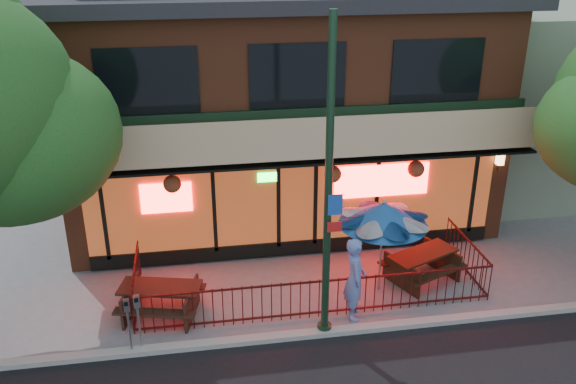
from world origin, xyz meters
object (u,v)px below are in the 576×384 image
parking_meter_near (138,314)px  pedestrian (355,279)px  street_light (328,204)px  picnic_table_left (161,296)px  parking_meter_far (128,317)px  picnic_table_right (422,262)px  patio_umbrella (383,214)px

parking_meter_near → pedestrian: bearing=6.0°
street_light → parking_meter_near: 4.57m
street_light → picnic_table_left: 4.63m
parking_meter_far → picnic_table_right: bearing=14.7°
picnic_table_right → parking_meter_near: (-6.94, -1.79, 0.42)m
patio_umbrella → pedestrian: patio_umbrella is taller
parking_meter_far → street_light: bearing=1.1°
pedestrian → parking_meter_near: pedestrian is taller
street_light → picnic_table_right: bearing=31.3°
patio_umbrella → parking_meter_near: 6.03m
picnic_table_right → street_light: bearing=-148.7°
street_light → patio_umbrella: size_ratio=2.86×
street_light → pedestrian: size_ratio=3.48×
street_light → patio_umbrella: (1.72, 1.52, -1.06)m
picnic_table_right → parking_meter_far: 7.39m
street_light → parking_meter_far: size_ratio=5.14×
patio_umbrella → pedestrian: (-0.93, -1.01, -1.08)m
picnic_table_right → patio_umbrella: (-1.22, -0.27, 1.58)m
picnic_table_right → parking_meter_near: bearing=-165.6°
picnic_table_left → patio_umbrella: bearing=2.9°
pedestrian → picnic_table_right: bearing=-50.9°
pedestrian → parking_meter_far: 5.03m
picnic_table_left → street_light: bearing=-19.1°
patio_umbrella → street_light: bearing=-138.6°
patio_umbrella → pedestrian: bearing=-132.5°
picnic_table_right → parking_meter_far: size_ratio=1.63×
patio_umbrella → parking_meter_near: size_ratio=1.77×
parking_meter_near → picnic_table_right: bearing=14.4°
picnic_table_right → parking_meter_near: 7.18m
picnic_table_left → pedestrian: 4.49m
picnic_table_left → parking_meter_far: (-0.60, -1.33, 0.40)m
picnic_table_right → patio_umbrella: patio_umbrella is taller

